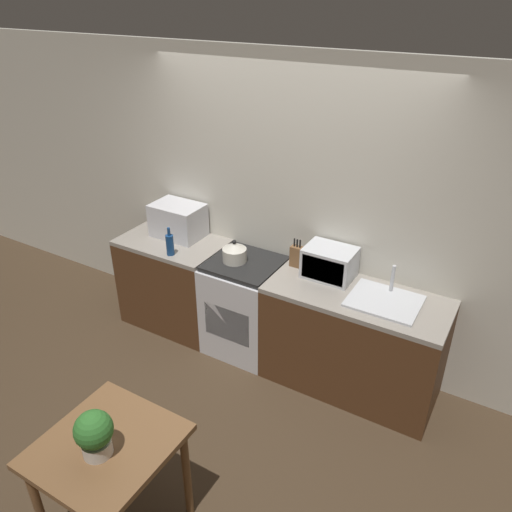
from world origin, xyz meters
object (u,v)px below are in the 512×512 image
at_px(dining_table, 109,458).
at_px(bottle, 170,244).
at_px(stove_range, 245,306).
at_px(kettle, 234,252).
at_px(toaster_oven, 329,263).
at_px(microwave, 178,220).

bearing_deg(dining_table, bottle, 118.19).
bearing_deg(dining_table, stove_range, 98.51).
xyz_separation_m(kettle, toaster_oven, (0.80, 0.17, 0.04)).
relative_size(kettle, toaster_oven, 0.52).
xyz_separation_m(microwave, bottle, (0.17, -0.34, -0.06)).
relative_size(stove_range, dining_table, 1.17).
height_order(kettle, toaster_oven, toaster_oven).
distance_m(microwave, bottle, 0.39).
distance_m(toaster_oven, dining_table, 2.16).
bearing_deg(stove_range, toaster_oven, 11.07).
relative_size(stove_range, toaster_oven, 2.25).
height_order(bottle, dining_table, bottle).
distance_m(stove_range, microwave, 1.02).
bearing_deg(stove_range, microwave, 171.36).
bearing_deg(toaster_oven, dining_table, -101.56).
bearing_deg(bottle, kettle, 18.71).
relative_size(microwave, bottle, 1.81).
bearing_deg(microwave, dining_table, -61.97).
relative_size(microwave, dining_table, 0.61).
height_order(toaster_oven, dining_table, toaster_oven).
distance_m(stove_range, dining_table, 1.97).
bearing_deg(bottle, toaster_oven, 14.81).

